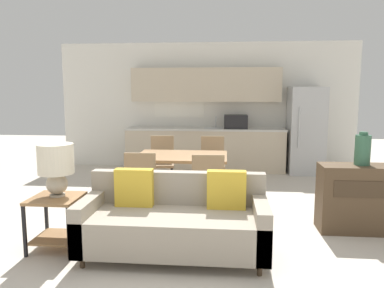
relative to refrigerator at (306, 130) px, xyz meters
The scene contains 14 objects.
ground_plane 4.77m from the refrigerator, 115.99° to the right, with size 20.00×20.00×0.00m, color beige.
wall_back 2.16m from the refrigerator, 168.56° to the left, with size 6.40×0.07×2.70m.
kitchen_counter 2.05m from the refrigerator, behind, with size 3.33×0.65×2.15m.
refrigerator is the anchor object (origin of this frame).
dining_table 3.22m from the refrigerator, 134.83° to the right, with size 1.35×0.95×0.72m.
couch 4.65m from the refrigerator, 117.36° to the right, with size 1.87×0.80×0.86m.
side_table 5.34m from the refrigerator, 129.56° to the right, with size 0.50×0.50×0.57m.
table_lamp 5.29m from the refrigerator, 129.78° to the right, with size 0.37×0.37×0.56m.
credenza 3.32m from the refrigerator, 88.77° to the right, with size 1.13×0.40×0.81m.
vase 3.26m from the refrigerator, 90.18° to the right, with size 0.18×0.18×0.39m.
dining_chair_near_right 3.66m from the refrigerator, 120.22° to the right, with size 0.44×0.44×0.90m.
dining_chair_far_right 2.39m from the refrigerator, 141.27° to the right, with size 0.43×0.43×0.90m.
dining_chair_far_left 3.11m from the refrigerator, 151.15° to the right, with size 0.46×0.46×0.90m.
dining_chair_near_left 4.11m from the refrigerator, 131.18° to the right, with size 0.43×0.43×0.90m.
Camera 1 is at (0.44, -3.55, 1.67)m, focal length 35.00 mm.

